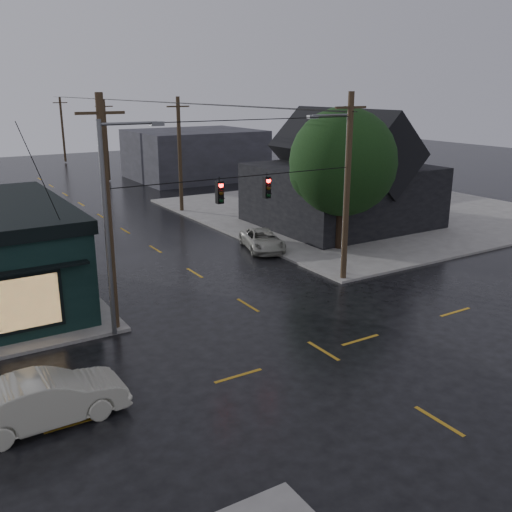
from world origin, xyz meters
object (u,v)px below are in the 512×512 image
corner_tree (343,162)px  utility_pole_ne (343,280)px  sedan_cream (46,399)px  suv_silver (262,240)px  utility_pole_nw (116,330)px

corner_tree → utility_pole_ne: (-3.86, -4.97, -5.77)m
corner_tree → utility_pole_ne: corner_tree is taller
sedan_cream → suv_silver: size_ratio=1.06×
utility_pole_nw → sedan_cream: utility_pole_nw is taller
suv_silver → sedan_cream: bearing=-124.4°
utility_pole_nw → utility_pole_ne: same height
corner_tree → suv_silver: bearing=148.5°
utility_pole_nw → sedan_cream: bearing=-125.2°
utility_pole_nw → utility_pole_ne: bearing=0.0°
corner_tree → sedan_cream: size_ratio=1.80×
corner_tree → utility_pole_nw: (-16.86, -4.97, -5.77)m
sedan_cream → utility_pole_ne: bearing=-72.2°
corner_tree → sedan_cream: bearing=-152.6°
utility_pole_ne → suv_silver: bearing=93.7°
sedan_cream → suv_silver: sedan_cream is taller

